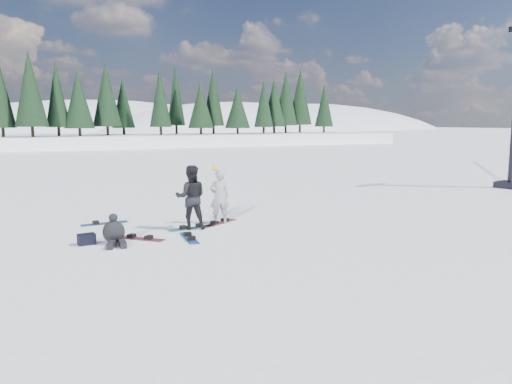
% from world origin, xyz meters
% --- Properties ---
extents(ground, '(420.00, 420.00, 0.00)m').
position_xyz_m(ground, '(0.00, 0.00, 0.00)').
color(ground, white).
rests_on(ground, ground).
extents(alpine_backdrop, '(412.50, 227.00, 53.20)m').
position_xyz_m(alpine_backdrop, '(-11.72, 189.16, -13.97)').
color(alpine_backdrop, white).
rests_on(alpine_backdrop, ground).
extents(snowboarder_woman, '(0.70, 0.51, 1.93)m').
position_xyz_m(snowboarder_woman, '(-1.54, 1.33, 0.90)').
color(snowboarder_woman, '#959499').
rests_on(snowboarder_woman, ground).
extents(snowboarder_man, '(1.16, 1.02, 2.00)m').
position_xyz_m(snowboarder_man, '(-2.64, 0.94, 1.00)').
color(snowboarder_man, black).
rests_on(snowboarder_man, ground).
extents(seated_rider, '(0.69, 1.05, 0.85)m').
position_xyz_m(seated_rider, '(-5.16, -0.05, 0.33)').
color(seated_rider, black).
rests_on(seated_rider, ground).
extents(gear_bag, '(0.48, 0.35, 0.30)m').
position_xyz_m(gear_bag, '(-5.86, 0.20, 0.15)').
color(gear_bag, black).
rests_on(gear_bag, ground).
extents(snowboard_woman, '(1.43, 1.02, 0.03)m').
position_xyz_m(snowboard_woman, '(-1.54, 1.33, 0.01)').
color(snowboard_woman, '#9B3821').
rests_on(snowboard_woman, ground).
extents(snowboard_man, '(1.52, 0.48, 0.03)m').
position_xyz_m(snowboard_man, '(-2.64, 0.94, 0.01)').
color(snowboard_man, teal).
rests_on(snowboard_man, ground).
extents(snowboard_loose_b, '(1.27, 1.25, 0.03)m').
position_xyz_m(snowboard_loose_b, '(-4.40, 0.21, 0.01)').
color(snowboard_loose_b, maroon).
rests_on(snowboard_loose_b, ground).
extents(snowboard_loose_c, '(1.52, 0.40, 0.03)m').
position_xyz_m(snowboard_loose_c, '(-5.01, 2.86, 0.01)').
color(snowboard_loose_c, navy).
rests_on(snowboard_loose_c, ground).
extents(snowboard_loose_a, '(0.43, 1.52, 0.03)m').
position_xyz_m(snowboard_loose_a, '(-3.10, -0.33, 0.01)').
color(snowboard_loose_a, '#1B4C96').
rests_on(snowboard_loose_a, ground).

